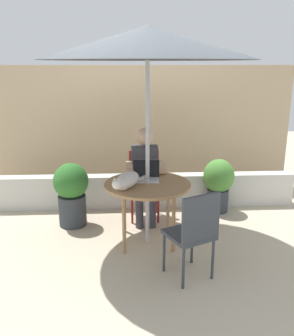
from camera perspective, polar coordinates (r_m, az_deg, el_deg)
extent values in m
plane|color=#BCAD93|center=(4.40, 0.07, -11.28)|extent=(14.00, 14.00, 0.00)
cube|color=tan|center=(5.94, -1.00, 6.10)|extent=(4.86, 0.08, 2.00)
cube|color=beige|center=(5.32, -0.60, -3.57)|extent=(4.37, 0.20, 0.48)
cylinder|color=#9E754C|center=(4.13, 0.08, -2.58)|extent=(0.98, 0.98, 0.03)
cylinder|color=#9E754C|center=(4.53, 3.31, -5.74)|extent=(0.04, 0.04, 0.69)
cylinder|color=#9E754C|center=(4.50, -3.57, -5.88)|extent=(0.04, 0.04, 0.69)
cylinder|color=#9E754C|center=(4.01, -3.60, -8.75)|extent=(0.04, 0.04, 0.69)
cylinder|color=#9E754C|center=(4.04, 4.17, -8.56)|extent=(0.04, 0.04, 0.69)
cylinder|color=#B7B7BC|center=(4.02, 0.08, 2.82)|extent=(0.04, 0.04, 2.20)
cone|color=#2D3338|center=(3.92, 0.09, 18.95)|extent=(2.25, 2.25, 0.34)
sphere|color=#B7B7BC|center=(3.92, 0.09, 19.14)|extent=(0.06, 0.06, 0.06)
cube|color=maroon|center=(4.85, -0.38, -3.02)|extent=(0.40, 0.40, 0.04)
cube|color=maroon|center=(4.95, -0.49, 0.27)|extent=(0.40, 0.04, 0.44)
cylinder|color=maroon|center=(5.10, 1.44, -4.78)|extent=(0.03, 0.03, 0.42)
cylinder|color=maroon|center=(5.08, -2.39, -4.86)|extent=(0.03, 0.03, 0.42)
cylinder|color=maroon|center=(4.77, -2.33, -6.31)|extent=(0.03, 0.03, 0.42)
cylinder|color=maroon|center=(4.78, 1.77, -6.22)|extent=(0.03, 0.03, 0.42)
cube|color=#33383F|center=(3.59, 6.52, -10.25)|extent=(0.53, 0.53, 0.04)
cube|color=#33383F|center=(3.36, 8.43, -7.75)|extent=(0.38, 0.20, 0.44)
cylinder|color=#33383F|center=(3.49, 5.69, -15.31)|extent=(0.03, 0.03, 0.42)
cylinder|color=#33383F|center=(3.67, 10.22, -13.82)|extent=(0.03, 0.03, 0.42)
cylinder|color=#33383F|center=(3.90, 7.04, -11.74)|extent=(0.03, 0.03, 0.42)
cylinder|color=#33383F|center=(3.73, 2.68, -12.99)|extent=(0.03, 0.03, 0.42)
cube|color=#3F3F47|center=(4.77, -0.39, 0.26)|extent=(0.34, 0.20, 0.54)
sphere|color=#DBAD89|center=(4.66, -0.39, 4.96)|extent=(0.22, 0.22, 0.22)
cube|color=#383842|center=(4.69, -1.27, -2.84)|extent=(0.12, 0.30, 0.12)
cylinder|color=#383842|center=(4.64, -1.18, -6.69)|extent=(0.10, 0.10, 0.46)
cube|color=#383842|center=(4.69, 0.69, -2.81)|extent=(0.12, 0.30, 0.12)
cylinder|color=#383842|center=(4.65, 0.80, -6.65)|extent=(0.10, 0.10, 0.46)
cube|color=#DBAD89|center=(4.54, -2.77, 0.08)|extent=(0.08, 0.32, 0.08)
cube|color=#DBAD89|center=(4.56, 2.26, 0.16)|extent=(0.08, 0.32, 0.08)
cube|color=silver|center=(4.22, -0.14, -1.86)|extent=(0.32, 0.24, 0.02)
cube|color=black|center=(4.29, -0.11, -0.06)|extent=(0.30, 0.08, 0.20)
cube|color=silver|center=(4.29, -0.11, -0.02)|extent=(0.30, 0.08, 0.20)
ellipsoid|color=silver|center=(3.97, -3.05, -1.86)|extent=(0.36, 0.44, 0.17)
sphere|color=silver|center=(3.77, -4.68, -2.53)|extent=(0.11, 0.11, 0.11)
ellipsoid|color=white|center=(3.89, -3.80, -2.85)|extent=(0.16, 0.16, 0.09)
cylinder|color=silver|center=(4.21, -0.89, -1.64)|extent=(0.12, 0.18, 0.04)
cone|color=silver|center=(3.77, -5.09, -1.74)|extent=(0.04, 0.04, 0.03)
cone|color=silver|center=(3.74, -4.30, -1.86)|extent=(0.04, 0.04, 0.03)
cylinder|color=#33383D|center=(4.83, -11.53, -6.45)|extent=(0.35, 0.35, 0.40)
ellipsoid|color=#2D6B28|center=(4.70, -11.80, -2.00)|extent=(0.44, 0.44, 0.46)
cylinder|color=#33383D|center=(5.28, 10.93, -4.93)|extent=(0.30, 0.30, 0.32)
ellipsoid|color=#4C8C38|center=(5.16, 11.14, -1.20)|extent=(0.43, 0.43, 0.47)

